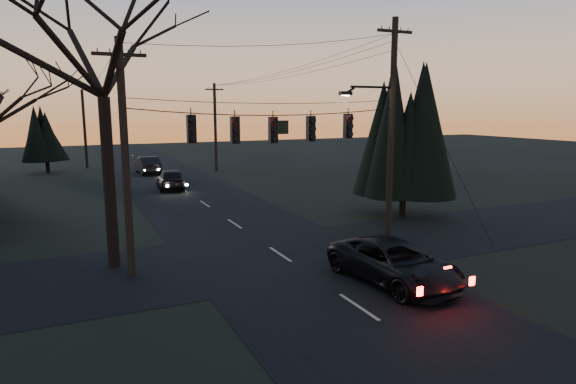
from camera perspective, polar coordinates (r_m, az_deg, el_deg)
name	(u,v)px	position (r m, az deg, el deg)	size (l,w,h in m)	color
ground_plane	(452,370)	(12.68, 18.88, -19.33)	(160.00, 160.00, 0.00)	black
main_road	(214,210)	(29.57, -8.81, -2.10)	(8.00, 120.00, 0.02)	black
cross_road	(280,255)	(20.43, -0.93, -7.42)	(60.00, 7.00, 0.02)	black
utility_pole_right	(387,240)	(23.12, 11.69, -5.59)	(5.00, 0.30, 10.00)	black
utility_pole_left	(132,275)	(18.94, -17.99, -9.35)	(1.80, 0.30, 8.50)	black
utility_pole_far_r	(216,171)	(48.15, -8.48, 2.49)	(1.80, 0.30, 8.50)	black
utility_pole_far_l	(87,168)	(54.22, -22.68, 2.65)	(0.30, 0.30, 8.00)	black
span_signal_assembly	(274,128)	(19.43, -1.62, 7.54)	(11.50, 0.44, 1.53)	black
bare_tree_left	(99,23)	(19.45, -21.50, 18.13)	(9.36, 9.36, 13.01)	black
evergreen_right	(405,132)	(27.76, 13.75, 6.93)	(4.44, 4.44, 8.40)	black
evergreen_dist	(45,137)	(51.31, -26.84, 5.83)	(3.20, 3.20, 5.66)	black
suv_near	(394,263)	(17.43, 12.49, -8.22)	(2.44, 5.29, 1.47)	black
sedan_oncoming_a	(171,179)	(37.75, -13.75, 1.52)	(1.87, 4.66, 1.59)	black
sedan_oncoming_b	(147,165)	(47.46, -16.35, 3.07)	(1.71, 4.89, 1.61)	black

